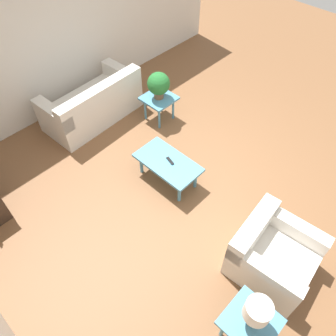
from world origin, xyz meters
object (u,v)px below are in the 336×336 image
object	(u,v)px
armchair	(271,254)
side_table_plant	(159,101)
sofa	(94,105)
coffee_table	(168,164)
table_lamp	(257,312)
potted_plant	(159,84)
side_table_lamp	(250,323)

from	to	relation	value
armchair	side_table_plant	size ratio (longest dim) A/B	1.84
sofa	coffee_table	distance (m)	1.94
sofa	table_lamp	xyz separation A→B (m)	(-4.06, 1.14, 0.45)
armchair	coffee_table	size ratio (longest dim) A/B	0.98
side_table_plant	table_lamp	xyz separation A→B (m)	(-3.23, 1.94, 0.36)
armchair	potted_plant	size ratio (longest dim) A/B	2.03
side_table_plant	side_table_lamp	size ratio (longest dim) A/B	1.00
side_table_plant	armchair	bearing A→B (deg)	160.01
armchair	side_table_plant	world-z (taller)	armchair
armchair	side_table_plant	xyz separation A→B (m)	(2.97, -1.08, 0.10)
coffee_table	side_table_lamp	distance (m)	2.36
armchair	side_table_plant	bearing A→B (deg)	65.00
table_lamp	side_table_lamp	bearing A→B (deg)	-26.57
armchair	potted_plant	xyz separation A→B (m)	(2.97, -1.08, 0.44)
side_table_plant	table_lamp	size ratio (longest dim) A/B	1.22
side_table_lamp	potted_plant	size ratio (longest dim) A/B	1.11
coffee_table	table_lamp	bearing A→B (deg)	154.50
coffee_table	table_lamp	xyz separation A→B (m)	(-2.13, 1.02, 0.41)
coffee_table	side_table_lamp	bearing A→B (deg)	154.50
side_table_plant	table_lamp	world-z (taller)	table_lamp
side_table_lamp	armchair	bearing A→B (deg)	-73.12
armchair	side_table_plant	distance (m)	3.16
coffee_table	table_lamp	world-z (taller)	table_lamp
armchair	coffee_table	distance (m)	1.88
sofa	table_lamp	world-z (taller)	table_lamp
side_table_lamp	side_table_plant	bearing A→B (deg)	-30.97
table_lamp	sofa	bearing A→B (deg)	-15.66
side_table_lamp	potted_plant	distance (m)	3.78
side_table_plant	side_table_lamp	bearing A→B (deg)	149.03
coffee_table	potted_plant	size ratio (longest dim) A/B	2.07
coffee_table	side_table_plant	xyz separation A→B (m)	(1.10, -0.92, 0.05)
armchair	side_table_lamp	distance (m)	0.90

